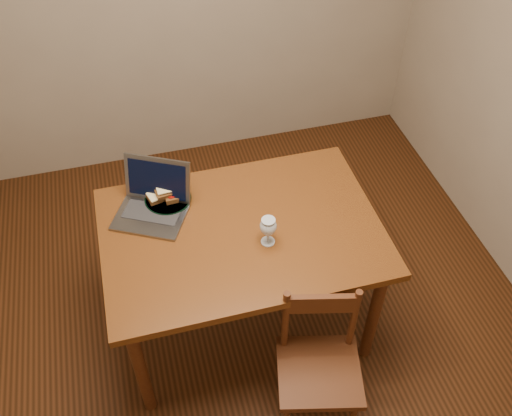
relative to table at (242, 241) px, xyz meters
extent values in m
cube|color=black|center=(-0.02, -0.06, -0.66)|extent=(3.20, 3.20, 0.02)
cube|color=#441E0B|center=(0.00, 0.00, 0.07)|extent=(1.30, 0.90, 0.04)
cylinder|color=#431C0E|center=(-0.57, -0.37, -0.30)|extent=(0.06, 0.06, 0.70)
cylinder|color=#431C0E|center=(0.57, -0.37, -0.30)|extent=(0.06, 0.06, 0.70)
cylinder|color=#431C0E|center=(-0.57, 0.37, -0.30)|extent=(0.06, 0.06, 0.70)
cylinder|color=#431C0E|center=(0.57, 0.37, -0.30)|extent=(0.06, 0.06, 0.70)
cube|color=#431C0E|center=(0.20, -0.61, -0.28)|extent=(0.44, 0.43, 0.04)
cube|color=#431C0E|center=(0.23, -0.47, 0.05)|extent=(0.30, 0.10, 0.11)
cylinder|color=black|center=(-0.30, 0.28, 0.10)|extent=(0.23, 0.23, 0.02)
cube|color=slate|center=(-0.40, 0.18, 0.09)|extent=(0.39, 0.35, 0.01)
cube|color=slate|center=(-0.33, 0.31, 0.21)|extent=(0.32, 0.21, 0.22)
cube|color=black|center=(-0.33, 0.31, 0.21)|extent=(0.28, 0.18, 0.18)
camera|label=1|loc=(-0.40, -1.74, 2.06)|focal=40.00mm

